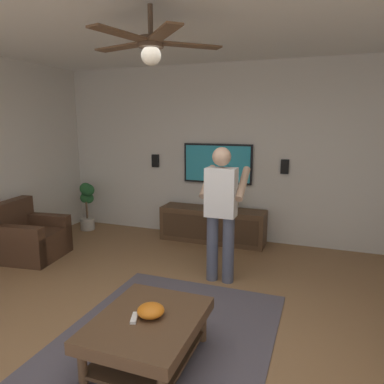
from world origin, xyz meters
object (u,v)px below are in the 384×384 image
object	(u,v)px
person_standing	(221,207)
tv	(218,164)
armchair	(29,239)
potted_plant_tall	(87,200)
ceiling_fan	(150,46)
coffee_table	(148,329)
remote_white	(134,318)
wall_speaker_right	(155,161)
wall_speaker_left	(285,167)
media_console	(213,225)
vase_round	(231,204)
bowl	(151,311)

from	to	relation	value
person_standing	tv	bearing A→B (deg)	17.52
armchair	person_standing	xyz separation A→B (m)	(0.22, -2.78, 0.65)
potted_plant_tall	ceiling_fan	world-z (taller)	ceiling_fan
coffee_table	potted_plant_tall	xyz separation A→B (m)	(2.91, 2.71, 0.25)
remote_white	wall_speaker_right	size ratio (longest dim) A/B	0.68
armchair	wall_speaker_left	xyz separation A→B (m)	(1.84, -3.34, 0.97)
armchair	wall_speaker_left	distance (m)	3.93
coffee_table	tv	xyz separation A→B (m)	(3.30, 0.40, 0.96)
armchair	media_console	bearing A→B (deg)	27.23
coffee_table	media_console	world-z (taller)	media_console
coffee_table	person_standing	bearing A→B (deg)	-4.08
media_console	potted_plant_tall	distance (m)	2.33
coffee_table	vase_round	xyz separation A→B (m)	(3.04, 0.09, 0.36)
armchair	media_console	size ratio (longest dim) A/B	0.54
armchair	potted_plant_tall	bearing A→B (deg)	84.09
tv	wall_speaker_right	bearing A→B (deg)	-90.66
media_console	ceiling_fan	size ratio (longest dim) A/B	1.46
armchair	wall_speaker_right	size ratio (longest dim) A/B	4.14
tv	media_console	bearing A→B (deg)	0.00
coffee_table	tv	size ratio (longest dim) A/B	0.87
coffee_table	wall_speaker_right	bearing A→B (deg)	24.86
armchair	remote_white	world-z (taller)	armchair
person_standing	ceiling_fan	distance (m)	2.06
potted_plant_tall	vase_round	size ratio (longest dim) A/B	3.96
wall_speaker_right	potted_plant_tall	bearing A→B (deg)	109.11
potted_plant_tall	wall_speaker_left	size ratio (longest dim) A/B	3.96
vase_round	ceiling_fan	distance (m)	3.23
potted_plant_tall	wall_speaker_left	world-z (taller)	wall_speaker_left
tv	person_standing	distance (m)	1.72
armchair	tv	world-z (taller)	tv
person_standing	wall_speaker_left	size ratio (longest dim) A/B	7.45
tv	wall_speaker_right	distance (m)	1.14
media_console	potted_plant_tall	size ratio (longest dim) A/B	1.95
vase_round	wall_speaker_left	size ratio (longest dim) A/B	1.00
person_standing	vase_round	bearing A→B (deg)	8.42
media_console	remote_white	distance (m)	3.14
potted_plant_tall	coffee_table	bearing A→B (deg)	-137.00
tv	bowl	size ratio (longest dim) A/B	5.25
bowl	person_standing	bearing A→B (deg)	-3.59
tv	bowl	xyz separation A→B (m)	(-3.28, -0.42, -0.80)
media_console	wall_speaker_right	bearing A→B (deg)	-102.61
potted_plant_tall	bowl	distance (m)	3.97
armchair	media_console	xyz separation A→B (m)	(1.59, -2.26, -0.00)
armchair	wall_speaker_right	world-z (taller)	wall_speaker_right
potted_plant_tall	ceiling_fan	distance (m)	4.11
armchair	bowl	distance (m)	3.05
bowl	ceiling_fan	xyz separation A→B (m)	(0.37, 0.14, 2.07)
person_standing	wall_speaker_left	bearing A→B (deg)	-19.20
wall_speaker_right	armchair	bearing A→B (deg)	148.48
armchair	ceiling_fan	distance (m)	3.55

